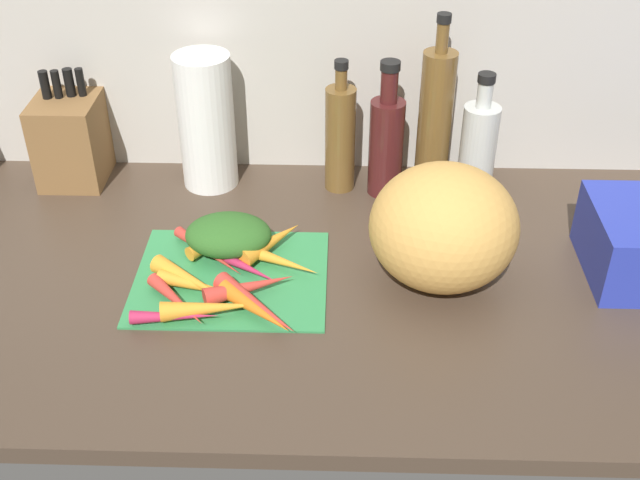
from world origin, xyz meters
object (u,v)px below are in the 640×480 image
(carrot_0, at_px, (279,262))
(knife_block, at_px, (71,138))
(carrot_12, at_px, (175,317))
(winter_squash, at_px, (444,227))
(carrot_3, at_px, (177,301))
(bottle_3, at_px, (478,148))
(carrot_4, at_px, (190,280))
(carrot_5, at_px, (222,237))
(carrot_7, at_px, (256,309))
(bottle_0, at_px, (340,137))
(bottle_1, at_px, (386,142))
(carrot_9, at_px, (271,241))
(carrot_11, at_px, (201,287))
(paper_towel_roll, at_px, (206,122))
(carrot_2, at_px, (256,305))
(bottle_2, at_px, (435,120))
(carrot_1, at_px, (211,308))
(cutting_board, at_px, (231,276))
(carrot_10, at_px, (249,287))
(carrot_8, at_px, (209,252))
(carrot_6, at_px, (248,268))

(carrot_0, xyz_separation_m, knife_block, (-0.43, 0.31, 0.07))
(carrot_12, xyz_separation_m, winter_squash, (0.42, 0.13, 0.09))
(carrot_3, relative_size, bottle_3, 0.59)
(carrot_4, bearing_deg, carrot_5, 74.82)
(carrot_7, bearing_deg, bottle_0, 73.00)
(bottle_1, bearing_deg, carrot_9, -133.16)
(bottle_1, bearing_deg, carrot_7, -118.26)
(knife_block, xyz_separation_m, bottle_0, (0.53, -0.02, 0.02))
(carrot_11, bearing_deg, paper_towel_roll, 95.67)
(carrot_2, distance_m, bottle_1, 0.46)
(bottle_2, bearing_deg, carrot_2, -126.27)
(carrot_0, height_order, bottle_0, bottle_0)
(carrot_1, xyz_separation_m, carrot_9, (0.08, 0.18, 0.00))
(carrot_12, distance_m, paper_towel_roll, 0.46)
(carrot_2, bearing_deg, carrot_0, 77.28)
(carrot_5, bearing_deg, bottle_3, 23.10)
(carrot_0, xyz_separation_m, carrot_3, (-0.16, -0.11, -0.00))
(winter_squash, height_order, knife_block, knife_block)
(carrot_0, height_order, bottle_3, bottle_3)
(carrot_9, bearing_deg, cutting_board, -130.57)
(winter_squash, xyz_separation_m, knife_block, (-0.71, 0.32, -0.02))
(carrot_5, bearing_deg, cutting_board, -73.89)
(carrot_2, xyz_separation_m, carrot_10, (-0.02, 0.05, -0.00))
(carrot_5, xyz_separation_m, winter_squash, (0.38, -0.08, 0.08))
(bottle_2, bearing_deg, bottle_1, -164.92)
(carrot_12, xyz_separation_m, bottle_1, (0.34, 0.42, 0.09))
(bottle_2, xyz_separation_m, bottle_3, (0.08, -0.03, -0.05))
(carrot_4, xyz_separation_m, carrot_10, (0.10, -0.02, -0.00))
(carrot_12, relative_size, knife_block, 0.60)
(paper_towel_roll, distance_m, bottle_0, 0.26)
(carrot_9, relative_size, bottle_1, 0.52)
(carrot_11, distance_m, bottle_0, 0.43)
(bottle_0, bearing_deg, carrot_1, -115.38)
(carrot_5, height_order, paper_towel_roll, paper_towel_roll)
(carrot_7, height_order, bottle_0, bottle_0)
(carrot_0, bearing_deg, carrot_3, -145.62)
(carrot_4, xyz_separation_m, winter_squash, (0.41, 0.05, 0.08))
(knife_block, height_order, bottle_3, bottle_3)
(carrot_0, relative_size, winter_squash, 0.62)
(carrot_3, relative_size, knife_block, 0.65)
(knife_block, relative_size, bottle_1, 0.84)
(carrot_10, relative_size, carrot_12, 1.10)
(bottle_3, bearing_deg, knife_block, 177.30)
(carrot_2, height_order, carrot_8, carrot_2)
(carrot_3, relative_size, carrot_11, 0.95)
(carrot_8, bearing_deg, carrot_3, -102.72)
(carrot_3, height_order, bottle_1, bottle_1)
(carrot_4, distance_m, knife_block, 0.47)
(carrot_1, distance_m, carrot_5, 0.20)
(carrot_6, relative_size, bottle_2, 0.37)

